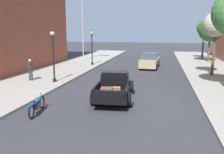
# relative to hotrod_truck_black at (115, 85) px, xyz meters

# --- Properties ---
(ground_plane) EXTENTS (140.00, 140.00, 0.00)m
(ground_plane) POSITION_rel_hotrod_truck_black_xyz_m (0.25, 0.31, -0.75)
(ground_plane) COLOR #333338
(sidewalk_left) EXTENTS (5.50, 64.00, 0.15)m
(sidewalk_left) POSITION_rel_hotrod_truck_black_xyz_m (-7.00, 0.31, -0.68)
(sidewalk_left) COLOR #9E998E
(sidewalk_left) RESTS_ON ground
(hotrod_truck_black) EXTENTS (2.44, 5.03, 1.58)m
(hotrod_truck_black) POSITION_rel_hotrod_truck_black_xyz_m (0.00, 0.00, 0.00)
(hotrod_truck_black) COLOR black
(hotrod_truck_black) RESTS_ON ground
(motorcycle_parked) EXTENTS (0.65, 2.10, 0.93)m
(motorcycle_parked) POSITION_rel_hotrod_truck_black_xyz_m (-3.14, -3.39, -0.31)
(motorcycle_parked) COLOR black
(motorcycle_parked) RESTS_ON ground
(car_background_tan) EXTENTS (2.08, 4.41, 1.65)m
(car_background_tan) POSITION_rel_hotrod_truck_black_xyz_m (1.38, 12.05, 0.01)
(car_background_tan) COLOR tan
(car_background_tan) RESTS_ON ground
(pedestrian_sidewalk_left) EXTENTS (0.53, 0.22, 1.65)m
(pedestrian_sidewalk_left) POSITION_rel_hotrod_truck_black_xyz_m (-7.21, 2.86, 0.33)
(pedestrian_sidewalk_left) COLOR #333338
(pedestrian_sidewalk_left) RESTS_ON sidewalk_left
(street_lamp_near) EXTENTS (0.50, 0.32, 3.85)m
(street_lamp_near) POSITION_rel_hotrod_truck_black_xyz_m (-5.19, 2.76, 1.63)
(street_lamp_near) COLOR black
(street_lamp_near) RESTS_ON sidewalk_left
(street_lamp_far) EXTENTS (0.50, 0.32, 3.85)m
(street_lamp_far) POSITION_rel_hotrod_truck_black_xyz_m (-5.10, 12.22, 1.63)
(street_lamp_far) COLOR black
(street_lamp_far) RESTS_ON sidewalk_left
(flagpole) EXTENTS (1.74, 0.16, 9.16)m
(flagpole) POSITION_rel_hotrod_truck_black_xyz_m (-7.08, 15.58, 5.02)
(flagpole) COLOR #B2B2B7
(flagpole) RESTS_ON sidewalk_left
(street_tree_second) EXTENTS (2.11, 2.11, 5.36)m
(street_tree_second) POSITION_rel_hotrod_truck_black_xyz_m (6.98, 8.35, 3.64)
(street_tree_second) COLOR brown
(street_tree_second) RESTS_ON sidewalk_right
(street_tree_third) EXTENTS (2.92, 2.92, 5.39)m
(street_tree_third) POSITION_rel_hotrod_truck_black_xyz_m (8.34, 17.91, 3.31)
(street_tree_third) COLOR brown
(street_tree_third) RESTS_ON sidewalk_right
(street_tree_farthest) EXTENTS (2.03, 2.03, 5.23)m
(street_tree_farthest) POSITION_rel_hotrod_truck_black_xyz_m (8.13, 21.26, 3.54)
(street_tree_farthest) COLOR brown
(street_tree_farthest) RESTS_ON sidewalk_right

